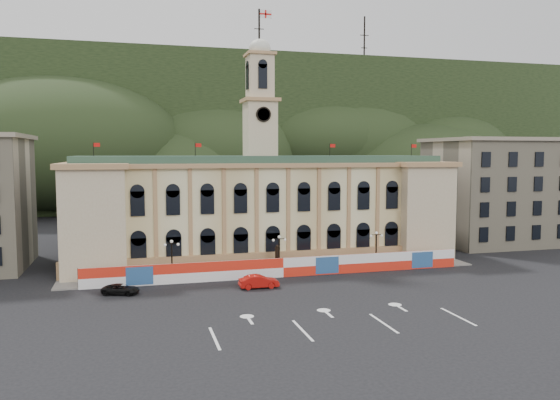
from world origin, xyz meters
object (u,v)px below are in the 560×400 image
object	(u,v)px
statue	(277,263)
lamp_center	(279,251)
red_sedan	(259,282)
black_suv	(121,289)

from	to	relation	value
statue	lamp_center	distance (m)	2.14
red_sedan	lamp_center	bearing A→B (deg)	-32.50
red_sedan	black_suv	bearing A→B (deg)	85.54
lamp_center	red_sedan	size ratio (longest dim) A/B	1.09
black_suv	statue	bearing A→B (deg)	-52.71
statue	red_sedan	xyz separation A→B (m)	(-4.33, -7.78, -0.41)
red_sedan	black_suv	distance (m)	15.85
lamp_center	red_sedan	world-z (taller)	lamp_center
lamp_center	black_suv	bearing A→B (deg)	-164.67
black_suv	red_sedan	bearing A→B (deg)	-75.20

